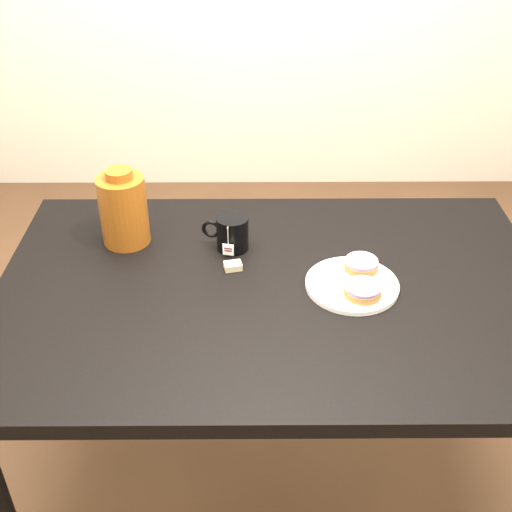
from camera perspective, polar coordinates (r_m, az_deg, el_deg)
name	(u,v)px	position (r m, az deg, el deg)	size (l,w,h in m)	color
ground_plane	(270,475)	(2.15, 1.28, -18.90)	(4.00, 4.00, 0.00)	brown
table	(274,312)	(1.66, 1.57, -4.96)	(1.40, 0.90, 0.75)	black
plate	(352,284)	(1.62, 8.53, -2.48)	(0.23, 0.23, 0.02)	white
bagel_back	(361,264)	(1.67, 9.35, -0.73)	(0.11, 0.11, 0.03)	brown
bagel_front	(363,290)	(1.58, 9.47, -3.01)	(0.13, 0.13, 0.03)	brown
mug	(232,233)	(1.73, -2.18, 2.08)	(0.14, 0.10, 0.10)	black
teabag_pouch	(233,266)	(1.67, -2.06, -0.89)	(0.04, 0.03, 0.02)	#C6B793
bagel_package	(124,209)	(1.77, -11.70, 4.10)	(0.17, 0.17, 0.22)	#5F2C0C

